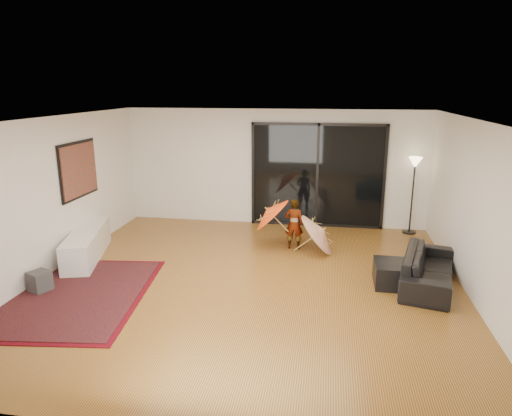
% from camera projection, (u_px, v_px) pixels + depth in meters
% --- Properties ---
extents(floor, '(7.00, 7.00, 0.00)m').
position_uv_depth(floor, '(249.00, 283.00, 7.65)').
color(floor, '#A46D2D').
rests_on(floor, ground).
extents(ceiling, '(7.00, 7.00, 0.00)m').
position_uv_depth(ceiling, '(248.00, 120.00, 6.95)').
color(ceiling, white).
rests_on(ceiling, wall_back).
extents(wall_back, '(7.00, 0.00, 7.00)m').
position_uv_depth(wall_back, '(274.00, 168.00, 10.63)').
color(wall_back, silver).
rests_on(wall_back, floor).
extents(wall_front, '(7.00, 0.00, 7.00)m').
position_uv_depth(wall_front, '(178.00, 306.00, 3.96)').
color(wall_front, silver).
rests_on(wall_front, floor).
extents(wall_left, '(0.00, 7.00, 7.00)m').
position_uv_depth(wall_left, '(48.00, 197.00, 7.83)').
color(wall_left, silver).
rests_on(wall_left, floor).
extents(wall_right, '(0.00, 7.00, 7.00)m').
position_uv_depth(wall_right, '(480.00, 215.00, 6.76)').
color(wall_right, silver).
rests_on(wall_right, floor).
extents(sliding_door, '(3.06, 0.07, 2.40)m').
position_uv_depth(sliding_door, '(317.00, 176.00, 10.49)').
color(sliding_door, black).
rests_on(sliding_door, wall_back).
extents(painting, '(0.04, 1.28, 1.08)m').
position_uv_depth(painting, '(79.00, 170.00, 8.70)').
color(painting, black).
rests_on(painting, wall_left).
extents(media_console, '(1.02, 2.05, 0.55)m').
position_uv_depth(media_console, '(87.00, 244.00, 8.70)').
color(media_console, white).
rests_on(media_console, floor).
extents(speaker, '(0.39, 0.39, 0.34)m').
position_uv_depth(speaker, '(40.00, 282.00, 7.30)').
color(speaker, '#424244').
rests_on(speaker, floor).
extents(persian_rug, '(2.42, 3.15, 0.02)m').
position_uv_depth(persian_rug, '(78.00, 295.00, 7.20)').
color(persian_rug, '#520710').
rests_on(persian_rug, floor).
extents(sofa, '(1.20, 2.04, 0.56)m').
position_uv_depth(sofa, '(428.00, 268.00, 7.54)').
color(sofa, black).
rests_on(sofa, floor).
extents(ottoman, '(0.68, 0.68, 0.38)m').
position_uv_depth(ottoman, '(395.00, 274.00, 7.53)').
color(ottoman, black).
rests_on(ottoman, floor).
extents(floor_lamp, '(0.29, 0.29, 1.71)m').
position_uv_depth(floor_lamp, '(414.00, 174.00, 9.92)').
color(floor_lamp, black).
rests_on(floor_lamp, floor).
extents(child, '(0.38, 0.26, 1.03)m').
position_uv_depth(child, '(294.00, 224.00, 9.15)').
color(child, '#999999').
rests_on(child, floor).
extents(parasol_orange, '(0.74, 0.87, 0.89)m').
position_uv_depth(parasol_orange, '(267.00, 213.00, 9.13)').
color(parasol_orange, '#EE420C').
rests_on(parasol_orange, child).
extents(parasol_white, '(0.74, 0.94, 0.98)m').
position_uv_depth(parasol_white, '(324.00, 228.00, 8.92)').
color(parasol_white, silver).
rests_on(parasol_white, floor).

